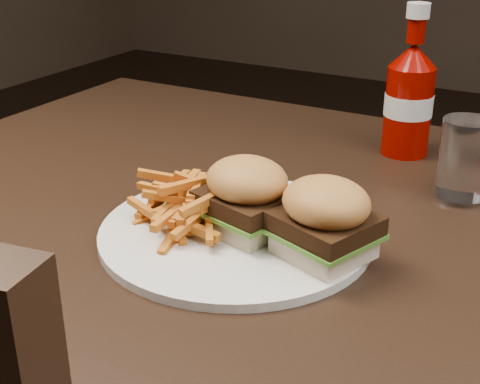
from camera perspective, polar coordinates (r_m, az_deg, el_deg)
The scene contains 7 objects.
dining_table at distance 0.81m, azimuth 5.76°, elevation -2.87°, with size 1.20×0.80×0.04m, color black.
plate at distance 0.74m, azimuth -0.38°, elevation -3.46°, with size 0.30×0.30×0.01m, color white.
sandwich_half_a at distance 0.73m, azimuth 0.58°, elevation -2.45°, with size 0.08×0.08×0.02m, color beige.
sandwich_half_b at distance 0.68m, azimuth 7.16°, elevation -4.54°, with size 0.08×0.08×0.02m, color beige.
fries_pile at distance 0.75m, azimuth -4.01°, elevation -0.75°, with size 0.11×0.11×0.04m, color orange, non-canonical shape.
ketchup_bottle at distance 0.99m, azimuth 14.10°, elevation 6.51°, with size 0.07×0.07×0.13m, color #800500.
tumbler at distance 0.85m, azimuth 18.61°, elevation 2.78°, with size 0.06×0.06×0.10m, color white.
Camera 1 is at (0.28, -0.67, 1.10)m, focal length 50.00 mm.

